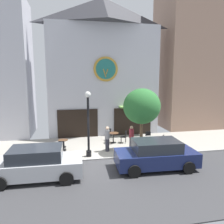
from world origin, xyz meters
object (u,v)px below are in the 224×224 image
object	(u,v)px
cafe_chair_left_end	(148,137)
parked_car_silver	(37,164)
cafe_table_center	(63,143)
street_tree	(142,106)
cafe_chair_under_awning	(109,133)
street_lamp	(88,124)
pedestrian_maroon	(131,138)
parked_car_navy	(156,155)
cafe_chair_outer	(62,146)
pedestrian_grey	(107,139)
cafe_table_center_left	(150,140)
cafe_chair_near_lamp	(125,136)
cafe_table_rightmost	(113,135)
cafe_chair_facing_wall	(162,140)

from	to	relation	value
cafe_chair_left_end	parked_car_silver	bearing A→B (deg)	-149.57
cafe_chair_left_end	cafe_table_center	bearing A→B (deg)	-177.32
street_tree	cafe_chair_under_awning	distance (m)	4.21
street_lamp	cafe_chair_under_awning	bearing A→B (deg)	59.51
cafe_chair_left_end	cafe_chair_under_awning	xyz separation A→B (m)	(-2.63, 1.46, 0.00)
street_lamp	pedestrian_maroon	bearing A→B (deg)	12.30
parked_car_silver	parked_car_navy	xyz separation A→B (m)	(6.08, 0.01, 0.00)
cafe_chair_outer	cafe_chair_under_awning	bearing A→B (deg)	35.82
pedestrian_grey	cafe_chair_outer	bearing A→B (deg)	-179.17
cafe_table_center_left	pedestrian_grey	xyz separation A→B (m)	(-3.10, -0.26, 0.34)
cafe_table_center	cafe_chair_under_awning	xyz separation A→B (m)	(3.47, 1.75, 0.04)
cafe_table_center	cafe_table_center_left	bearing A→B (deg)	-4.68
parked_car_navy	cafe_chair_near_lamp	bearing A→B (deg)	95.68
cafe_chair_near_lamp	parked_car_silver	bearing A→B (deg)	-139.36
cafe_chair_left_end	pedestrian_grey	world-z (taller)	pedestrian_grey
cafe_table_center	pedestrian_maroon	world-z (taller)	pedestrian_maroon
cafe_chair_left_end	parked_car_silver	xyz separation A→B (m)	(-7.24, -4.26, 0.23)
cafe_chair_left_end	parked_car_silver	world-z (taller)	parked_car_silver
street_lamp	cafe_table_rightmost	world-z (taller)	street_lamp
street_lamp	street_tree	xyz separation A→B (m)	(3.46, 0.20, 0.96)
cafe_chair_outer	pedestrian_grey	world-z (taller)	pedestrian_grey
pedestrian_grey	parked_car_silver	bearing A→B (deg)	-141.26
parked_car_silver	cafe_chair_under_awning	bearing A→B (deg)	51.12
parked_car_silver	street_tree	bearing A→B (deg)	23.63
cafe_table_rightmost	pedestrian_maroon	xyz separation A→B (m)	(0.85, -1.81, 0.30)
street_lamp	cafe_chair_near_lamp	bearing A→B (deg)	38.62
cafe_table_center	cafe_table_center_left	xyz separation A→B (m)	(5.97, -0.49, 0.04)
street_tree	pedestrian_grey	xyz separation A→B (m)	(-2.16, 0.52, -2.14)
street_tree	pedestrian_maroon	bearing A→B (deg)	140.46
cafe_chair_facing_wall	parked_car_navy	world-z (taller)	parked_car_navy
cafe_table_rightmost	pedestrian_grey	xyz separation A→B (m)	(-0.78, -1.73, 0.30)
cafe_chair_near_lamp	pedestrian_maroon	bearing A→B (deg)	-88.74
cafe_table_center_left	cafe_chair_near_lamp	world-z (taller)	cafe_chair_near_lamp
street_lamp	cafe_table_center_left	distance (m)	4.75
cafe_chair_near_lamp	street_tree	bearing A→B (deg)	-74.87
cafe_table_center_left	cafe_chair_under_awning	size ratio (longest dim) A/B	0.81
cafe_chair_under_awning	parked_car_navy	size ratio (longest dim) A/B	0.21
cafe_table_center_left	parked_car_navy	world-z (taller)	parked_car_navy
street_lamp	cafe_table_rightmost	bearing A→B (deg)	49.76
cafe_chair_near_lamp	pedestrian_grey	size ratio (longest dim) A/B	0.54
street_tree	cafe_chair_left_end	size ratio (longest dim) A/B	4.62
cafe_chair_left_end	cafe_chair_facing_wall	world-z (taller)	same
street_lamp	parked_car_navy	bearing A→B (deg)	-36.51
street_tree	pedestrian_maroon	xyz separation A→B (m)	(-0.53, 0.44, -2.14)
cafe_table_rightmost	pedestrian_grey	size ratio (longest dim) A/B	0.46
cafe_table_center_left	pedestrian_maroon	size ratio (longest dim) A/B	0.44
cafe_table_rightmost	parked_car_silver	world-z (taller)	parked_car_silver
cafe_table_rightmost	cafe_table_center_left	xyz separation A→B (m)	(2.32, -1.47, -0.04)
cafe_table_center	parked_car_silver	world-z (taller)	parked_car_silver
cafe_chair_near_lamp	parked_car_silver	xyz separation A→B (m)	(-5.60, -4.81, 0.23)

